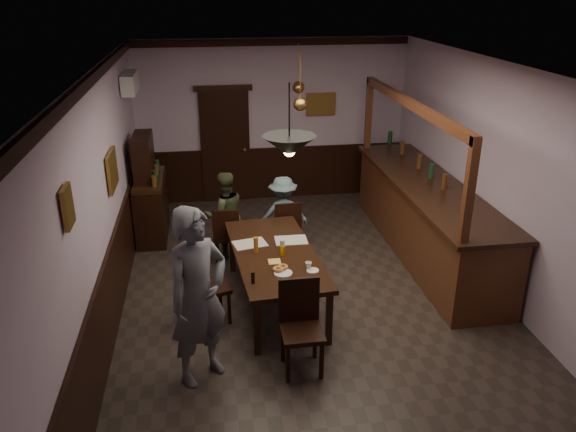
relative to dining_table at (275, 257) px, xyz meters
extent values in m
cube|color=#2D2621|center=(0.48, -0.07, -0.69)|extent=(5.00, 8.00, 0.01)
cube|color=white|center=(0.48, -0.07, 2.31)|extent=(5.00, 8.00, 0.01)
cube|color=#C6ACC8|center=(0.48, 3.93, 0.81)|extent=(5.00, 0.01, 3.00)
cube|color=#C6ACC8|center=(-2.02, -0.07, 0.81)|extent=(0.01, 8.00, 3.00)
cube|color=#C6ACC8|center=(2.98, -0.07, 0.81)|extent=(0.01, 8.00, 3.00)
cube|color=black|center=(0.00, 0.00, 0.03)|extent=(1.17, 2.27, 0.06)
cube|color=black|center=(-0.34, -1.05, -0.34)|extent=(0.07, 0.07, 0.69)
cube|color=black|center=(0.50, -0.98, -0.34)|extent=(0.07, 0.07, 0.69)
cube|color=black|center=(-0.50, 0.98, -0.34)|extent=(0.07, 0.07, 0.69)
cube|color=black|center=(0.34, 1.05, -0.34)|extent=(0.07, 0.07, 0.69)
cube|color=black|center=(-0.55, 1.31, -0.27)|extent=(0.41, 0.41, 0.05)
cube|color=black|center=(-0.56, 1.14, -0.02)|extent=(0.39, 0.06, 0.46)
cube|color=black|center=(-0.38, 1.46, -0.49)|extent=(0.04, 0.04, 0.40)
cube|color=black|center=(-0.70, 1.48, -0.49)|extent=(0.04, 0.04, 0.40)
cube|color=black|center=(-0.41, 1.14, -0.49)|extent=(0.04, 0.04, 0.40)
cube|color=black|center=(-0.72, 1.17, -0.49)|extent=(0.04, 0.04, 0.40)
cube|color=black|center=(0.35, 1.38, -0.26)|extent=(0.42, 0.42, 0.05)
cube|color=black|center=(0.36, 1.20, 0.00)|extent=(0.40, 0.06, 0.48)
cube|color=black|center=(0.50, 1.55, -0.48)|extent=(0.04, 0.04, 0.41)
cube|color=black|center=(0.17, 1.53, -0.48)|extent=(0.04, 0.04, 0.41)
cube|color=black|center=(0.52, 1.23, -0.48)|extent=(0.04, 0.04, 0.41)
cube|color=black|center=(0.19, 1.21, -0.48)|extent=(0.04, 0.04, 0.41)
cube|color=black|center=(0.11, -1.40, -0.21)|extent=(0.45, 0.45, 0.05)
cube|color=black|center=(0.11, -1.20, 0.07)|extent=(0.44, 0.04, 0.53)
cube|color=black|center=(-0.07, -1.58, -0.46)|extent=(0.04, 0.04, 0.45)
cube|color=black|center=(0.29, -1.57, -0.46)|extent=(0.04, 0.04, 0.45)
cube|color=black|center=(-0.07, -1.22, -0.46)|extent=(0.04, 0.04, 0.45)
cube|color=black|center=(0.29, -1.22, -0.46)|extent=(0.04, 0.04, 0.45)
cube|color=black|center=(-0.83, -0.26, -0.23)|extent=(0.53, 0.53, 0.05)
cube|color=black|center=(-1.02, -0.32, 0.05)|extent=(0.16, 0.42, 0.51)
cube|color=black|center=(-0.62, -0.38, -0.47)|extent=(0.04, 0.04, 0.44)
cube|color=black|center=(-0.71, -0.05, -0.47)|extent=(0.04, 0.04, 0.44)
cube|color=black|center=(-0.95, -0.48, -0.47)|extent=(0.04, 0.04, 0.44)
cube|color=black|center=(-1.05, -0.15, -0.47)|extent=(0.04, 0.04, 0.44)
imported|color=slate|center=(-0.95, -1.33, 0.29)|extent=(0.84, 0.80, 1.94)
imported|color=#3C4428|center=(-0.57, 1.51, -0.01)|extent=(0.77, 0.67, 1.34)
imported|color=slate|center=(0.33, 1.58, -0.08)|extent=(0.79, 0.48, 1.20)
cube|color=silver|center=(-0.29, 0.28, 0.07)|extent=(0.47, 0.38, 0.01)
cube|color=silver|center=(0.26, 0.31, 0.07)|extent=(0.43, 0.31, 0.01)
cube|color=#F1B958|center=(-0.04, -0.26, 0.07)|extent=(0.16, 0.16, 0.00)
cylinder|color=white|center=(0.38, -0.56, 0.07)|extent=(0.15, 0.15, 0.01)
imported|color=white|center=(0.34, -0.50, 0.11)|extent=(0.09, 0.09, 0.07)
cylinder|color=white|center=(0.02, -0.58, 0.07)|extent=(0.22, 0.22, 0.01)
torus|color=#C68C47|center=(-0.03, -0.52, 0.10)|extent=(0.13, 0.13, 0.04)
torus|color=#C68C47|center=(0.03, -0.47, 0.10)|extent=(0.13, 0.13, 0.04)
cylinder|color=yellow|center=(0.09, -0.09, 0.12)|extent=(0.07, 0.07, 0.12)
cylinder|color=#BF721E|center=(-0.23, 0.04, 0.16)|extent=(0.06, 0.06, 0.20)
cylinder|color=silver|center=(0.10, 0.02, 0.14)|extent=(0.06, 0.06, 0.15)
cylinder|color=black|center=(-0.35, -0.74, 0.13)|extent=(0.04, 0.04, 0.14)
cube|color=black|center=(-1.72, 2.45, -0.22)|extent=(0.46, 1.29, 0.92)
cube|color=black|center=(-1.72, 2.45, 0.28)|extent=(0.44, 1.24, 0.07)
cube|color=black|center=(-1.77, 2.45, 0.65)|extent=(0.28, 0.83, 0.74)
cube|color=#522A15|center=(2.48, 1.16, -0.14)|extent=(0.89, 4.17, 1.09)
cube|color=black|center=(2.46, 1.16, 0.43)|extent=(0.99, 4.27, 0.06)
cube|color=#522A15|center=(2.08, 1.16, 1.65)|extent=(0.10, 4.07, 0.12)
cube|color=#522A15|center=(2.08, -0.83, 1.05)|extent=(0.10, 0.10, 1.29)
cube|color=#522A15|center=(2.08, 3.15, 1.05)|extent=(0.10, 0.10, 1.29)
cube|color=black|center=(-0.42, 3.88, 0.36)|extent=(0.90, 0.06, 2.10)
cube|color=white|center=(-1.90, 2.83, 1.76)|extent=(0.20, 0.85, 0.30)
cube|color=olive|center=(-1.98, -1.67, 1.46)|extent=(0.04, 0.28, 0.36)
cube|color=olive|center=(-1.98, 0.73, 1.01)|extent=(0.04, 0.62, 0.48)
cube|color=olive|center=(1.38, 3.89, 1.11)|extent=(0.55, 0.04, 0.42)
cylinder|color=black|center=(0.06, -0.80, 1.99)|extent=(0.02, 0.02, 0.65)
cone|color=black|center=(0.06, -0.80, 1.67)|extent=(0.56, 0.56, 0.22)
sphere|color=#FFD88C|center=(0.06, -0.80, 1.62)|extent=(0.12, 0.12, 0.12)
cylinder|color=#BF8C3F|center=(0.58, 1.55, 1.96)|extent=(0.02, 0.02, 0.70)
cone|color=#BF8C3F|center=(0.58, 1.55, 1.61)|extent=(0.20, 0.20, 0.22)
sphere|color=#FFD88C|center=(0.58, 1.55, 1.56)|extent=(0.12, 0.12, 0.12)
cylinder|color=#BF8C3F|center=(0.78, 2.88, 1.96)|extent=(0.02, 0.02, 0.70)
cone|color=#BF8C3F|center=(0.78, 2.88, 1.61)|extent=(0.20, 0.20, 0.22)
sphere|color=#FFD88C|center=(0.78, 2.88, 1.56)|extent=(0.12, 0.12, 0.12)
camera|label=1|loc=(-0.79, -6.32, 3.24)|focal=35.00mm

